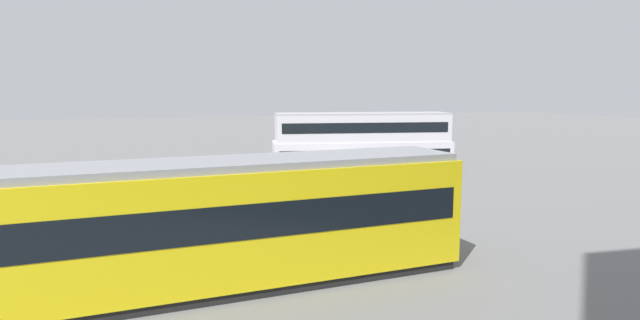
# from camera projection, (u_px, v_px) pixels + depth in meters

# --- Properties ---
(ground_plane) EXTENTS (160.00, 160.00, 0.00)m
(ground_plane) POSITION_uv_depth(u_px,v_px,m) (342.00, 190.00, 27.60)
(ground_plane) COLOR slate
(double_decker_bus) EXTENTS (11.01, 4.49, 3.93)m
(double_decker_bus) POSITION_uv_depth(u_px,v_px,m) (362.00, 145.00, 31.37)
(double_decker_bus) COLOR silver
(double_decker_bus) RESTS_ON ground
(tram_yellow) EXTENTS (14.62, 3.20, 3.46)m
(tram_yellow) POSITION_uv_depth(u_px,v_px,m) (204.00, 224.00, 13.64)
(tram_yellow) COLOR yellow
(tram_yellow) RESTS_ON ground
(pedestrian_near_railing) EXTENTS (0.40, 0.40, 1.57)m
(pedestrian_near_railing) POSITION_uv_depth(u_px,v_px,m) (295.00, 194.00, 21.97)
(pedestrian_near_railing) COLOR #4C3F2D
(pedestrian_near_railing) RESTS_ON ground
(pedestrian_railing) EXTENTS (7.22, 0.09, 1.08)m
(pedestrian_railing) POSITION_uv_depth(u_px,v_px,m) (374.00, 191.00, 23.59)
(pedestrian_railing) COLOR gray
(pedestrian_railing) RESTS_ON ground
(info_sign) EXTENTS (1.15, 0.16, 2.45)m
(info_sign) POSITION_uv_depth(u_px,v_px,m) (262.00, 173.00, 22.56)
(info_sign) COLOR slate
(info_sign) RESTS_ON ground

